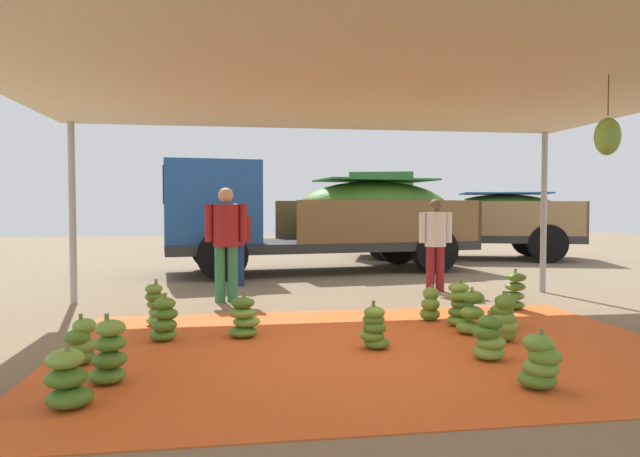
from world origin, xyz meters
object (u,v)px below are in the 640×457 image
(banana_bunch_3, at_px, (504,313))
(banana_bunch_14, at_px, (514,293))
(banana_bunch_0, at_px, (505,320))
(worker_1, at_px, (435,238))
(banana_bunch_8, at_px, (471,314))
(cargo_truck_far, at_px, (453,216))
(cargo_truck_main, at_px, (315,215))
(banana_bunch_1, at_px, (81,343))
(banana_bunch_5, at_px, (540,363))
(banana_bunch_4, at_px, (67,380))
(banana_bunch_7, at_px, (374,329))
(banana_bunch_6, at_px, (430,305))
(worker_0, at_px, (236,238))
(banana_bunch_11, at_px, (489,339))
(banana_bunch_9, at_px, (244,319))
(banana_bunch_10, at_px, (109,354))
(banana_bunch_13, at_px, (460,306))
(worker_2, at_px, (226,235))
(banana_bunch_12, at_px, (156,306))
(banana_bunch_15, at_px, (164,321))

(banana_bunch_3, relative_size, banana_bunch_14, 0.78)
(banana_bunch_0, height_order, worker_1, worker_1)
(banana_bunch_8, height_order, cargo_truck_far, cargo_truck_far)
(banana_bunch_3, relative_size, cargo_truck_main, 0.06)
(banana_bunch_1, height_order, banana_bunch_5, banana_bunch_5)
(banana_bunch_4, xyz_separation_m, banana_bunch_7, (2.62, 1.28, 0.01))
(banana_bunch_6, distance_m, worker_0, 4.39)
(banana_bunch_1, xyz_separation_m, banana_bunch_5, (3.81, -1.29, 0.01))
(banana_bunch_11, distance_m, banana_bunch_14, 2.82)
(banana_bunch_8, bearing_deg, banana_bunch_9, 174.93)
(banana_bunch_3, height_order, banana_bunch_9, banana_bunch_9)
(banana_bunch_7, bearing_deg, banana_bunch_0, 2.21)
(banana_bunch_10, relative_size, cargo_truck_main, 0.08)
(banana_bunch_6, bearing_deg, banana_bunch_13, -51.31)
(banana_bunch_3, height_order, banana_bunch_4, banana_bunch_4)
(banana_bunch_8, height_order, banana_bunch_14, banana_bunch_14)
(banana_bunch_4, relative_size, banana_bunch_8, 0.87)
(banana_bunch_7, relative_size, worker_2, 0.28)
(banana_bunch_13, xyz_separation_m, cargo_truck_main, (-0.93, 5.97, 1.02))
(banana_bunch_10, relative_size, banana_bunch_14, 0.99)
(banana_bunch_1, height_order, banana_bunch_7, banana_bunch_7)
(banana_bunch_12, bearing_deg, worker_0, 73.65)
(banana_bunch_0, relative_size, cargo_truck_far, 0.08)
(worker_0, bearing_deg, banana_bunch_11, -66.27)
(banana_bunch_13, relative_size, banana_bunch_15, 1.11)
(banana_bunch_13, bearing_deg, banana_bunch_10, -155.84)
(banana_bunch_11, xyz_separation_m, banana_bunch_13, (0.33, 1.48, 0.05))
(worker_1, bearing_deg, banana_bunch_13, -104.18)
(worker_2, bearing_deg, banana_bunch_7, -63.91)
(banana_bunch_14, bearing_deg, worker_2, 161.84)
(banana_bunch_1, distance_m, banana_bunch_4, 1.15)
(cargo_truck_main, bearing_deg, banana_bunch_0, -81.11)
(banana_bunch_13, relative_size, worker_2, 0.33)
(banana_bunch_8, bearing_deg, cargo_truck_far, 69.26)
(banana_bunch_6, height_order, banana_bunch_12, banana_bunch_12)
(banana_bunch_3, relative_size, banana_bunch_11, 0.96)
(banana_bunch_10, xyz_separation_m, banana_bunch_11, (3.42, 0.20, -0.05))
(banana_bunch_11, relative_size, banana_bunch_14, 0.81)
(cargo_truck_far, bearing_deg, banana_bunch_8, -110.74)
(banana_bunch_4, bearing_deg, banana_bunch_5, -2.38)
(banana_bunch_12, bearing_deg, banana_bunch_5, -41.18)
(banana_bunch_8, relative_size, banana_bunch_11, 1.14)
(banana_bunch_3, bearing_deg, banana_bunch_11, -122.09)
(banana_bunch_10, bearing_deg, banana_bunch_8, 18.53)
(banana_bunch_1, height_order, banana_bunch_11, banana_bunch_11)
(banana_bunch_4, bearing_deg, worker_1, 46.88)
(banana_bunch_5, height_order, banana_bunch_11, banana_bunch_5)
(banana_bunch_8, relative_size, banana_bunch_12, 0.94)
(banana_bunch_9, xyz_separation_m, worker_0, (-0.08, 4.12, 0.67))
(cargo_truck_far, bearing_deg, banana_bunch_11, -110.18)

